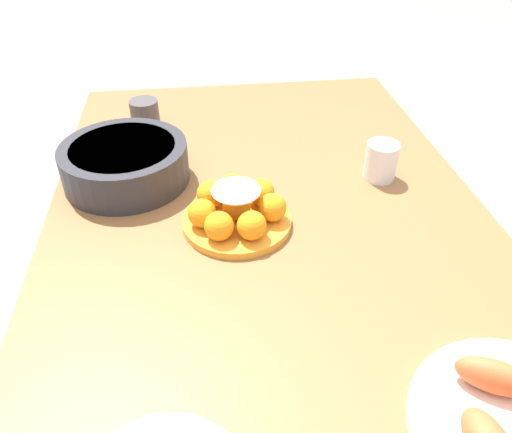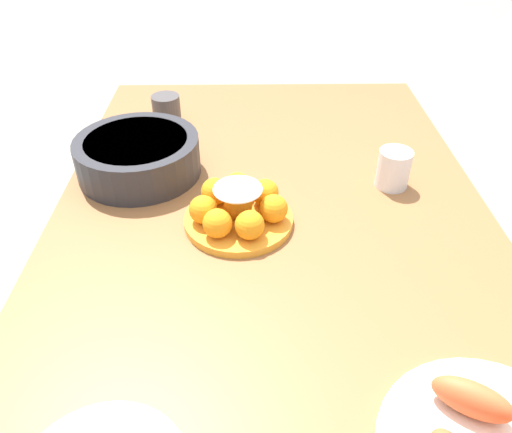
% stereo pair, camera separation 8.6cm
% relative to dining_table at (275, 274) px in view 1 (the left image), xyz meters
% --- Properties ---
extents(dining_table, '(1.57, 0.91, 0.73)m').
position_rel_dining_table_xyz_m(dining_table, '(0.00, 0.00, 0.00)').
color(dining_table, '#936038').
rests_on(dining_table, ground_plane).
extents(cake_plate, '(0.22, 0.22, 0.09)m').
position_rel_dining_table_xyz_m(cake_plate, '(0.06, 0.07, 0.12)').
color(cake_plate, gold).
rests_on(cake_plate, dining_table).
extents(serving_bowl, '(0.28, 0.28, 0.09)m').
position_rel_dining_table_xyz_m(serving_bowl, '(0.26, 0.30, 0.13)').
color(serving_bowl, '#2D2D33').
rests_on(serving_bowl, dining_table).
extents(cup_near, '(0.07, 0.07, 0.09)m').
position_rel_dining_table_xyz_m(cup_near, '(0.20, -0.27, 0.13)').
color(cup_near, white).
rests_on(cup_near, dining_table).
extents(cup_far, '(0.08, 0.08, 0.07)m').
position_rel_dining_table_xyz_m(cup_far, '(0.53, 0.27, 0.12)').
color(cup_far, '#4C4747').
rests_on(cup_far, dining_table).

